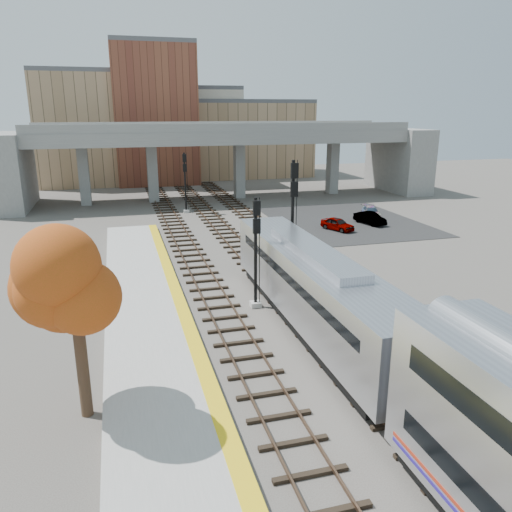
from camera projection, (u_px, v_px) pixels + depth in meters
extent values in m
plane|color=#47423D|center=(331.00, 373.00, 21.72)|extent=(160.00, 160.00, 0.00)
cube|color=#9E9E99|center=(162.00, 394.00, 19.79)|extent=(4.50, 60.00, 0.35)
cube|color=yellow|center=(209.00, 383.00, 20.23)|extent=(0.70, 60.00, 0.01)
cube|color=black|center=(207.00, 285.00, 32.41)|extent=(2.50, 95.00, 0.14)
cube|color=brown|center=(196.00, 284.00, 32.20)|extent=(0.07, 95.00, 0.14)
cube|color=brown|center=(218.00, 282.00, 32.57)|extent=(0.07, 95.00, 0.14)
cube|color=black|center=(269.00, 279.00, 33.50)|extent=(2.50, 95.00, 0.14)
cube|color=brown|center=(258.00, 279.00, 33.28)|extent=(0.07, 95.00, 0.14)
cube|color=brown|center=(279.00, 277.00, 33.66)|extent=(0.07, 95.00, 0.14)
cube|color=black|center=(324.00, 274.00, 34.54)|extent=(2.50, 95.00, 0.14)
cube|color=brown|center=(314.00, 274.00, 34.32)|extent=(0.07, 95.00, 0.14)
cube|color=brown|center=(333.00, 272.00, 34.69)|extent=(0.07, 95.00, 0.14)
cube|color=slate|center=(223.00, 137.00, 62.38)|extent=(46.00, 10.00, 1.50)
cube|color=slate|center=(232.00, 128.00, 57.60)|extent=(46.00, 0.20, 1.00)
cube|color=slate|center=(216.00, 125.00, 66.47)|extent=(46.00, 0.20, 1.00)
cube|color=slate|center=(84.00, 175.00, 59.19)|extent=(1.20, 1.60, 7.00)
cube|color=slate|center=(152.00, 173.00, 61.26)|extent=(1.20, 1.60, 7.00)
cube|color=slate|center=(239.00, 170.00, 64.10)|extent=(1.20, 1.60, 7.00)
cube|color=slate|center=(333.00, 167.00, 67.47)|extent=(1.20, 1.60, 7.00)
cube|color=slate|center=(10.00, 171.00, 56.90)|extent=(4.00, 12.00, 8.50)
cube|color=slate|center=(399.00, 160.00, 69.84)|extent=(4.00, 12.00, 8.50)
cube|color=tan|center=(101.00, 130.00, 76.91)|extent=(18.00, 14.00, 16.00)
cube|color=#4C4C4F|center=(96.00, 73.00, 74.56)|extent=(18.00, 14.00, 0.60)
cube|color=beige|center=(187.00, 134.00, 85.43)|extent=(16.00, 16.00, 14.00)
cube|color=#4C4C4F|center=(186.00, 89.00, 83.37)|extent=(16.00, 16.00, 0.60)
cube|color=brown|center=(155.00, 116.00, 75.64)|extent=(12.00, 10.00, 20.00)
cube|color=#4C4C4F|center=(151.00, 43.00, 72.73)|extent=(12.00, 10.00, 0.60)
cube|color=tan|center=(247.00, 140.00, 86.45)|extent=(20.00, 14.00, 12.00)
cube|color=#4C4C4F|center=(247.00, 102.00, 84.67)|extent=(20.00, 14.00, 0.60)
cube|color=black|center=(345.00, 221.00, 51.20)|extent=(14.00, 18.00, 0.04)
cube|color=#A8AAB2|center=(313.00, 285.00, 25.65)|extent=(3.00, 19.00, 3.20)
cube|color=black|center=(262.00, 232.00, 34.27)|extent=(2.20, 0.06, 1.10)
cube|color=black|center=(314.00, 274.00, 25.48)|extent=(3.02, 16.15, 0.50)
cube|color=black|center=(312.00, 318.00, 26.17)|extent=(2.70, 17.10, 0.50)
cube|color=#A8AAB2|center=(314.00, 252.00, 25.14)|extent=(1.60, 9.50, 0.40)
cube|color=#9E9E99|center=(256.00, 304.00, 28.99)|extent=(0.60, 0.60, 0.30)
cylinder|color=black|center=(255.00, 254.00, 28.13)|extent=(0.18, 0.18, 6.42)
cube|color=black|center=(257.00, 208.00, 27.14)|extent=(0.41, 0.18, 0.83)
cube|color=black|center=(257.00, 226.00, 27.43)|extent=(0.41, 0.18, 0.83)
cube|color=#9E9E99|center=(291.00, 271.00, 35.00)|extent=(0.60, 0.60, 0.30)
cylinder|color=black|center=(292.00, 218.00, 33.93)|extent=(0.22, 0.22, 7.83)
cube|color=black|center=(295.00, 171.00, 32.78)|extent=(0.50, 0.18, 1.01)
cube|color=black|center=(294.00, 189.00, 33.13)|extent=(0.50, 0.18, 1.01)
cube|color=#9E9E99|center=(186.00, 211.00, 55.50)|extent=(0.60, 0.60, 0.30)
cylinder|color=black|center=(185.00, 183.00, 54.61)|extent=(0.19, 0.19, 6.56)
cube|color=black|center=(184.00, 158.00, 53.61)|extent=(0.42, 0.18, 0.84)
cube|color=black|center=(185.00, 168.00, 53.91)|extent=(0.42, 0.18, 0.84)
cylinder|color=#382619|center=(81.00, 355.00, 18.09)|extent=(0.44, 0.44, 4.93)
ellipsoid|color=#BE3F19|center=(73.00, 282.00, 17.29)|extent=(3.60, 3.60, 3.52)
imported|color=#99999E|center=(337.00, 224.00, 47.11)|extent=(2.67, 3.72, 1.18)
imported|color=#99999E|center=(370.00, 218.00, 49.58)|extent=(2.14, 3.86, 1.21)
imported|color=#99999E|center=(371.00, 212.00, 52.79)|extent=(2.59, 4.14, 1.12)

